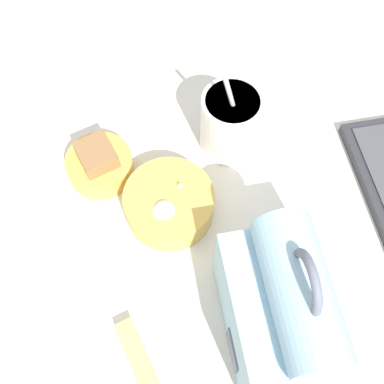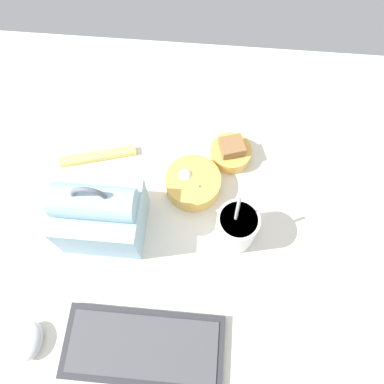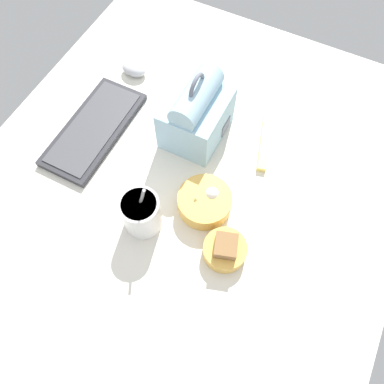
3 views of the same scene
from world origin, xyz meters
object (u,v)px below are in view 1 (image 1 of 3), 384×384
Objects in this scene: lunch_bag at (289,306)px; bento_bowl_snacks at (170,203)px; soup_cup at (230,122)px; bento_bowl_sandwich at (100,164)px.

lunch_bag is 1.63× the size of bento_bowl_snacks.
bento_bowl_sandwich is at bearing -84.97° from soup_cup.
lunch_bag is 35.88cm from bento_bowl_sandwich.
bento_bowl_sandwich is at bearing -132.30° from bento_bowl_snacks.
lunch_bag is at bearing 37.46° from bento_bowl_sandwich.
soup_cup is (-29.95, -0.50, -2.62)cm from lunch_bag.
lunch_bag reaches higher than soup_cup.
soup_cup is at bearing 95.03° from bento_bowl_sandwich.
bento_bowl_snacks is at bearing -148.41° from lunch_bag.
soup_cup reaches higher than bento_bowl_snacks.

